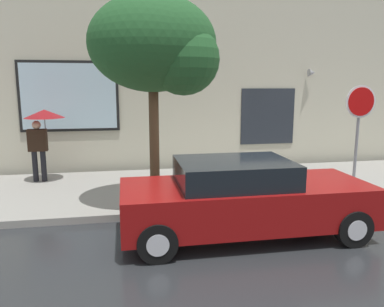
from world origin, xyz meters
TOP-DOWN VIEW (x-y plane):
  - ground_plane at (0.00, 0.00)m, footprint 60.00×60.00m
  - sidewalk at (0.00, 3.00)m, footprint 20.00×4.00m
  - building_facade at (-0.02, 5.50)m, footprint 20.00×0.67m
  - parked_car at (0.29, -0.09)m, footprint 4.43×1.82m
  - fire_hydrant at (1.12, 1.93)m, footprint 0.30×0.44m
  - pedestrian_with_umbrella at (-3.90, 4.09)m, footprint 1.03×1.03m
  - street_tree at (-1.03, 1.62)m, footprint 2.65×2.25m
  - stop_sign at (3.66, 1.65)m, footprint 0.76×0.10m

SIDE VIEW (x-z plane):
  - ground_plane at x=0.00m, z-range 0.00..0.00m
  - sidewalk at x=0.00m, z-range 0.00..0.15m
  - fire_hydrant at x=1.12m, z-range 0.14..0.90m
  - parked_car at x=0.29m, z-range 0.00..1.40m
  - pedestrian_with_umbrella at x=-3.90m, z-range 0.73..2.66m
  - stop_sign at x=3.66m, z-range 0.68..3.24m
  - street_tree at x=-1.03m, z-range 1.27..5.67m
  - building_facade at x=-0.02m, z-range -0.01..6.99m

